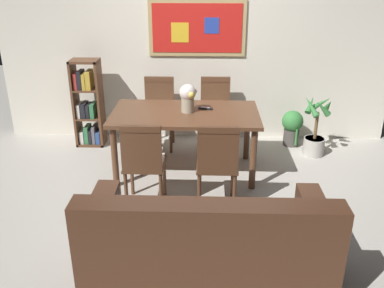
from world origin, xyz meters
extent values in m
plane|color=#B7B2A8|center=(0.00, 0.00, 0.00)|extent=(12.00, 12.00, 0.00)
cube|color=silver|center=(0.00, 1.70, 1.30)|extent=(5.20, 0.10, 2.60)
cube|color=tan|center=(0.02, 1.63, 1.50)|extent=(1.25, 0.02, 0.71)
cube|color=red|center=(0.02, 1.62, 1.50)|extent=(1.15, 0.01, 0.61)
cube|color=gold|center=(-0.20, 1.61, 1.44)|extent=(0.22, 0.00, 0.25)
cube|color=#263FA5|center=(0.21, 1.61, 1.53)|extent=(0.19, 0.00, 0.20)
cube|color=brown|center=(-0.08, 0.54, 0.71)|extent=(1.64, 0.92, 0.04)
cylinder|color=brown|center=(-0.82, 0.16, 0.35)|extent=(0.07, 0.07, 0.69)
cylinder|color=brown|center=(0.66, 0.16, 0.35)|extent=(0.07, 0.07, 0.69)
cylinder|color=brown|center=(-0.82, 0.93, 0.35)|extent=(0.07, 0.07, 0.69)
cylinder|color=brown|center=(0.66, 0.93, 0.35)|extent=(0.07, 0.07, 0.69)
cube|color=brown|center=(0.27, 1.26, 0.44)|extent=(0.40, 0.40, 0.03)
cube|color=beige|center=(0.27, 1.26, 0.47)|extent=(0.36, 0.36, 0.03)
cylinder|color=brown|center=(0.44, 1.43, 0.21)|extent=(0.04, 0.04, 0.42)
cylinder|color=brown|center=(0.10, 1.43, 0.21)|extent=(0.04, 0.04, 0.42)
cylinder|color=brown|center=(0.44, 1.09, 0.21)|extent=(0.04, 0.04, 0.42)
cylinder|color=brown|center=(0.10, 1.09, 0.21)|extent=(0.04, 0.04, 0.42)
cube|color=brown|center=(0.27, 1.44, 0.68)|extent=(0.38, 0.04, 0.46)
cube|color=brown|center=(0.27, 1.44, 0.88)|extent=(0.38, 0.05, 0.06)
cube|color=brown|center=(0.27, -0.18, 0.44)|extent=(0.40, 0.40, 0.03)
cube|color=beige|center=(0.27, -0.18, 0.47)|extent=(0.36, 0.36, 0.03)
cylinder|color=brown|center=(0.10, -0.35, 0.21)|extent=(0.04, 0.04, 0.42)
cylinder|color=brown|center=(0.44, -0.35, 0.21)|extent=(0.04, 0.04, 0.42)
cylinder|color=brown|center=(0.10, -0.01, 0.21)|extent=(0.04, 0.04, 0.42)
cylinder|color=brown|center=(0.44, -0.01, 0.21)|extent=(0.04, 0.04, 0.42)
cube|color=brown|center=(0.27, -0.36, 0.68)|extent=(0.38, 0.04, 0.46)
cube|color=brown|center=(0.27, -0.36, 0.88)|extent=(0.38, 0.05, 0.06)
cube|color=brown|center=(-0.46, 1.24, 0.44)|extent=(0.40, 0.40, 0.03)
cube|color=beige|center=(-0.46, 1.24, 0.47)|extent=(0.36, 0.36, 0.03)
cylinder|color=brown|center=(-0.29, 1.41, 0.21)|extent=(0.04, 0.04, 0.42)
cylinder|color=brown|center=(-0.63, 1.41, 0.21)|extent=(0.04, 0.04, 0.42)
cylinder|color=brown|center=(-0.29, 1.07, 0.21)|extent=(0.04, 0.04, 0.42)
cylinder|color=brown|center=(-0.63, 1.07, 0.21)|extent=(0.04, 0.04, 0.42)
cube|color=brown|center=(-0.46, 1.42, 0.68)|extent=(0.38, 0.04, 0.46)
cube|color=brown|center=(-0.46, 1.42, 0.88)|extent=(0.38, 0.05, 0.06)
cube|color=brown|center=(-0.44, -0.18, 0.44)|extent=(0.40, 0.40, 0.03)
cube|color=beige|center=(-0.44, -0.18, 0.47)|extent=(0.36, 0.36, 0.03)
cylinder|color=brown|center=(-0.61, -0.35, 0.21)|extent=(0.04, 0.04, 0.42)
cylinder|color=brown|center=(-0.27, -0.35, 0.21)|extent=(0.04, 0.04, 0.42)
cylinder|color=brown|center=(-0.61, -0.01, 0.21)|extent=(0.04, 0.04, 0.42)
cylinder|color=brown|center=(-0.27, -0.01, 0.21)|extent=(0.04, 0.04, 0.42)
cube|color=brown|center=(-0.44, -0.36, 0.68)|extent=(0.38, 0.04, 0.46)
cube|color=brown|center=(-0.44, -0.36, 0.88)|extent=(0.38, 0.05, 0.06)
cube|color=#472819|center=(0.17, -1.26, 0.20)|extent=(1.80, 0.84, 0.40)
cube|color=#472819|center=(0.17, -1.58, 0.62)|extent=(1.80, 0.20, 0.44)
cube|color=#472819|center=(-0.64, -1.26, 0.51)|extent=(0.18, 0.80, 0.22)
cube|color=#472819|center=(0.98, -1.26, 0.51)|extent=(0.18, 0.80, 0.22)
cube|color=#B78C33|center=(-0.28, -1.44, 0.56)|extent=(0.32, 0.16, 0.33)
cube|color=maroon|center=(0.17, -1.44, 0.56)|extent=(0.32, 0.16, 0.33)
cube|color=#334C72|center=(0.62, -1.44, 0.56)|extent=(0.32, 0.16, 0.33)
cube|color=brown|center=(-1.56, 1.33, 0.57)|extent=(0.03, 0.28, 1.14)
cube|color=brown|center=(-1.23, 1.33, 0.57)|extent=(0.03, 0.28, 1.14)
cube|color=brown|center=(-1.39, 1.33, 0.01)|extent=(0.36, 0.28, 0.03)
cube|color=brown|center=(-1.39, 1.33, 1.13)|extent=(0.36, 0.28, 0.03)
cube|color=brown|center=(-1.39, 1.33, 0.38)|extent=(0.30, 0.28, 0.02)
cube|color=brown|center=(-1.39, 1.33, 0.76)|extent=(0.30, 0.28, 0.02)
cube|color=beige|center=(-1.50, 1.33, 0.11)|extent=(0.05, 0.22, 0.17)
cube|color=#337247|center=(-1.44, 1.33, 0.14)|extent=(0.06, 0.22, 0.23)
cube|color=black|center=(-1.39, 1.33, 0.12)|extent=(0.04, 0.22, 0.19)
cube|color=#595960|center=(-1.34, 1.33, 0.15)|extent=(0.04, 0.22, 0.24)
cube|color=#2D4C8C|center=(-1.29, 1.33, 0.11)|extent=(0.06, 0.22, 0.17)
cube|color=beige|center=(-1.51, 1.33, 0.48)|extent=(0.04, 0.22, 0.18)
cube|color=black|center=(-1.45, 1.33, 0.49)|extent=(0.06, 0.22, 0.19)
cube|color=black|center=(-1.39, 1.33, 0.48)|extent=(0.04, 0.22, 0.17)
cube|color=#337247|center=(-1.33, 1.33, 0.48)|extent=(0.05, 0.22, 0.18)
cube|color=#B2332D|center=(-1.51, 1.33, 0.88)|extent=(0.04, 0.22, 0.21)
cube|color=black|center=(-1.46, 1.33, 0.89)|extent=(0.05, 0.22, 0.23)
cube|color=gold|center=(-1.40, 1.33, 0.88)|extent=(0.04, 0.22, 0.20)
cube|color=gold|center=(-1.34, 1.33, 0.89)|extent=(0.06, 0.22, 0.24)
cylinder|color=#4C4742|center=(1.30, 1.38, 0.11)|extent=(0.20, 0.20, 0.23)
cylinder|color=#332319|center=(1.30, 1.38, 0.22)|extent=(0.18, 0.18, 0.02)
sphere|color=#387F3D|center=(1.30, 1.38, 0.34)|extent=(0.28, 0.28, 0.28)
cylinder|color=#387F3D|center=(1.34, 1.27, 0.16)|extent=(0.03, 0.03, 0.22)
cylinder|color=#387F3D|center=(1.40, 1.45, 0.12)|extent=(0.03, 0.03, 0.29)
cylinder|color=#B2ADA3|center=(1.53, 1.08, 0.11)|extent=(0.27, 0.27, 0.22)
cylinder|color=#332319|center=(1.53, 1.08, 0.21)|extent=(0.24, 0.24, 0.02)
cylinder|color=brown|center=(1.53, 1.08, 0.40)|extent=(0.04, 0.04, 0.35)
cone|color=#387F3D|center=(1.64, 1.08, 0.66)|extent=(0.08, 0.25, 0.23)
cone|color=#387F3D|center=(1.59, 1.19, 0.65)|extent=(0.26, 0.19, 0.23)
cone|color=#387F3D|center=(1.44, 1.13, 0.65)|extent=(0.18, 0.23, 0.22)
cone|color=#387F3D|center=(1.42, 1.01, 0.66)|extent=(0.21, 0.26, 0.25)
cone|color=#387F3D|center=(1.55, 0.98, 0.66)|extent=(0.24, 0.13, 0.23)
cylinder|color=tan|center=(-0.05, 0.57, 0.81)|extent=(0.14, 0.14, 0.16)
sphere|color=silver|center=(-0.05, 0.57, 0.95)|extent=(0.18, 0.18, 0.18)
sphere|color=silver|center=(-0.09, 0.63, 0.95)|extent=(0.05, 0.05, 0.05)
sphere|color=#EACC4C|center=(-0.01, 0.50, 0.95)|extent=(0.08, 0.08, 0.08)
sphere|color=pink|center=(0.02, 0.59, 0.96)|extent=(0.06, 0.06, 0.06)
cube|color=black|center=(0.14, 0.66, 0.74)|extent=(0.16, 0.08, 0.02)
cube|color=gray|center=(0.14, 0.66, 0.75)|extent=(0.10, 0.06, 0.00)
camera|label=1|loc=(0.15, -3.93, 2.27)|focal=39.70mm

